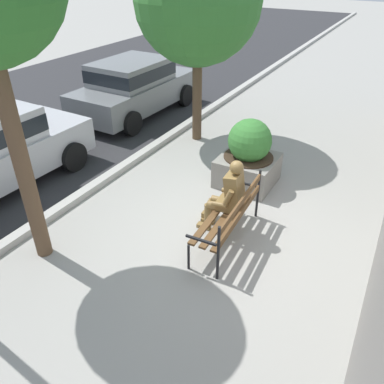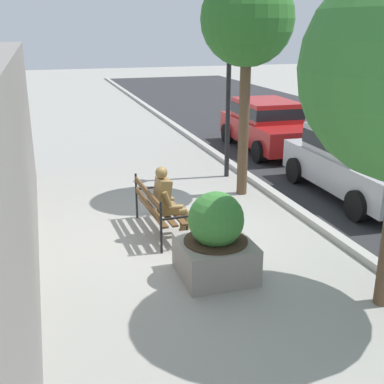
{
  "view_description": "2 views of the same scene",
  "coord_description": "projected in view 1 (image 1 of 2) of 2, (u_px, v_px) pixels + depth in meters",
  "views": [
    {
      "loc": [
        -4.85,
        -2.1,
        4.08
      ],
      "look_at": [
        -0.21,
        0.51,
        0.75
      ],
      "focal_mm": 35.98,
      "sensor_mm": 36.0,
      "label": 1
    },
    {
      "loc": [
        8.23,
        -2.1,
        3.72
      ],
      "look_at": [
        -0.21,
        0.51,
        0.75
      ],
      "focal_mm": 45.91,
      "sensor_mm": 36.0,
      "label": 2
    }
  ],
  "objects": [
    {
      "name": "park_bench",
      "position": [
        231.0,
        214.0,
        6.1
      ],
      "size": [
        1.82,
        0.62,
        0.95
      ],
      "color": "brown",
      "rests_on": "ground"
    },
    {
      "name": "curb_stone",
      "position": [
        95.0,
        185.0,
        7.8
      ],
      "size": [
        60.0,
        0.2,
        0.12
      ],
      "primitive_type": "cube",
      "color": "#B2AFA8",
      "rests_on": "ground"
    },
    {
      "name": "concrete_planter",
      "position": [
        248.0,
        157.0,
        7.7
      ],
      "size": [
        1.1,
        1.1,
        1.38
      ],
      "color": "gray",
      "rests_on": "ground"
    },
    {
      "name": "ground_plane",
      "position": [
        224.0,
        231.0,
        6.62
      ],
      "size": [
        80.0,
        80.0,
        0.0
      ],
      "primitive_type": "plane",
      "color": "#9E9B93"
    },
    {
      "name": "bronze_statue_seated",
      "position": [
        226.0,
        197.0,
        6.31
      ],
      "size": [
        0.62,
        0.79,
        1.37
      ],
      "color": "olive",
      "rests_on": "ground"
    },
    {
      "name": "parked_car_grey",
      "position": [
        134.0,
        86.0,
        10.97
      ],
      "size": [
        4.14,
        1.99,
        1.56
      ],
      "color": "slate",
      "rests_on": "ground"
    },
    {
      "name": "street_tree_down_street",
      "position": [
        198.0,
        0.0,
        8.22
      ],
      "size": [
        2.79,
        2.79,
        4.62
      ],
      "color": "brown",
      "rests_on": "ground"
    }
  ]
}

